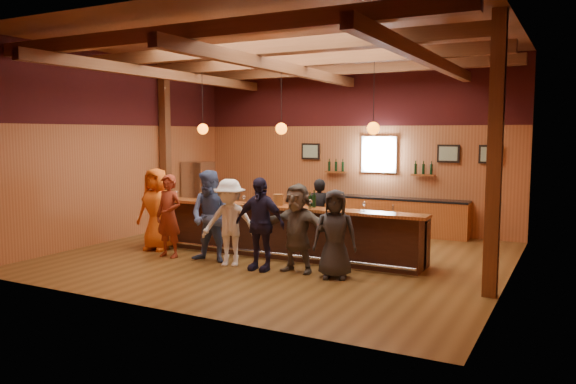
% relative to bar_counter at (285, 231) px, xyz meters
% --- Properties ---
extents(room, '(9.04, 9.00, 4.52)m').
position_rel_bar_counter_xyz_m(room, '(-0.02, -0.09, 2.69)').
color(room, brown).
rests_on(room, ground).
extents(bar_counter, '(6.30, 1.07, 1.11)m').
position_rel_bar_counter_xyz_m(bar_counter, '(0.00, 0.00, 0.00)').
color(bar_counter, black).
rests_on(bar_counter, ground).
extents(back_bar_cabinet, '(4.00, 0.52, 0.95)m').
position_rel_bar_counter_xyz_m(back_bar_cabinet, '(1.18, 3.57, -0.05)').
color(back_bar_cabinet, brown).
rests_on(back_bar_cabinet, ground).
extents(window, '(0.95, 0.09, 0.95)m').
position_rel_bar_counter_xyz_m(window, '(0.78, 3.80, 1.53)').
color(window, silver).
rests_on(window, room).
extents(framed_pictures, '(5.35, 0.05, 0.45)m').
position_rel_bar_counter_xyz_m(framed_pictures, '(1.65, 3.79, 1.58)').
color(framed_pictures, black).
rests_on(framed_pictures, room).
extents(wine_shelves, '(3.00, 0.18, 0.30)m').
position_rel_bar_counter_xyz_m(wine_shelves, '(0.78, 3.73, 1.10)').
color(wine_shelves, brown).
rests_on(wine_shelves, room).
extents(pendant_lights, '(4.24, 0.24, 1.37)m').
position_rel_bar_counter_xyz_m(pendant_lights, '(-0.02, -0.15, 2.19)').
color(pendant_lights, black).
rests_on(pendant_lights, room).
extents(stainless_fridge, '(0.70, 0.70, 1.80)m').
position_rel_bar_counter_xyz_m(stainless_fridge, '(-4.12, 2.45, 0.38)').
color(stainless_fridge, silver).
rests_on(stainless_fridge, ground).
extents(customer_orange, '(0.95, 0.67, 1.84)m').
position_rel_bar_counter_xyz_m(customer_orange, '(-2.82, -0.84, 0.40)').
color(customer_orange, orange).
rests_on(customer_orange, ground).
extents(customer_redvest, '(0.66, 0.45, 1.75)m').
position_rel_bar_counter_xyz_m(customer_redvest, '(-2.10, -1.28, 0.35)').
color(customer_redvest, maroon).
rests_on(customer_redvest, ground).
extents(customer_denim, '(0.96, 0.78, 1.87)m').
position_rel_bar_counter_xyz_m(customer_denim, '(-1.04, -1.24, 0.41)').
color(customer_denim, '#475B8F').
rests_on(customer_denim, ground).
extents(customer_white, '(1.25, 0.95, 1.72)m').
position_rel_bar_counter_xyz_m(customer_white, '(-0.52, -1.35, 0.34)').
color(customer_white, white).
rests_on(customer_white, ground).
extents(customer_navy, '(1.05, 0.44, 1.78)m').
position_rel_bar_counter_xyz_m(customer_navy, '(0.17, -1.36, 0.37)').
color(customer_navy, '#1E1A35').
rests_on(customer_navy, ground).
extents(customer_brown, '(1.57, 0.55, 1.68)m').
position_rel_bar_counter_xyz_m(customer_brown, '(0.88, -1.18, 0.32)').
color(customer_brown, '#5A5248').
rests_on(customer_brown, ground).
extents(customer_dark, '(0.91, 0.74, 1.61)m').
position_rel_bar_counter_xyz_m(customer_dark, '(1.68, -1.26, 0.28)').
color(customer_dark, '#262729').
rests_on(customer_dark, ground).
extents(bartender, '(0.64, 0.48, 1.59)m').
position_rel_bar_counter_xyz_m(bartender, '(0.32, 1.03, 0.27)').
color(bartender, black).
rests_on(bartender, ground).
extents(ice_bucket, '(0.21, 0.21, 0.23)m').
position_rel_bar_counter_xyz_m(ice_bucket, '(-0.02, -0.27, 0.71)').
color(ice_bucket, brown).
rests_on(ice_bucket, bar_counter).
extents(bottle_a, '(0.08, 0.08, 0.35)m').
position_rel_bar_counter_xyz_m(bottle_a, '(0.78, -0.23, 0.73)').
color(bottle_a, black).
rests_on(bottle_a, bar_counter).
extents(bottle_b, '(0.07, 0.07, 0.31)m').
position_rel_bar_counter_xyz_m(bottle_b, '(0.69, -0.24, 0.71)').
color(bottle_b, black).
rests_on(bottle_b, bar_counter).
extents(glass_a, '(0.09, 0.09, 0.19)m').
position_rel_bar_counter_xyz_m(glass_a, '(-2.65, -0.34, 0.73)').
color(glass_a, silver).
rests_on(glass_a, bar_counter).
extents(glass_b, '(0.09, 0.09, 0.20)m').
position_rel_bar_counter_xyz_m(glass_b, '(-1.93, -0.37, 0.73)').
color(glass_b, silver).
rests_on(glass_b, bar_counter).
extents(glass_c, '(0.08, 0.08, 0.17)m').
position_rel_bar_counter_xyz_m(glass_c, '(-1.76, -0.25, 0.71)').
color(glass_c, silver).
rests_on(glass_c, bar_counter).
extents(glass_d, '(0.08, 0.08, 0.19)m').
position_rel_bar_counter_xyz_m(glass_d, '(-0.78, -0.41, 0.72)').
color(glass_d, silver).
rests_on(glass_d, bar_counter).
extents(glass_e, '(0.07, 0.07, 0.16)m').
position_rel_bar_counter_xyz_m(glass_e, '(-0.55, -0.27, 0.70)').
color(glass_e, silver).
rests_on(glass_e, bar_counter).
extents(glass_f, '(0.09, 0.09, 0.19)m').
position_rel_bar_counter_xyz_m(glass_f, '(0.78, -0.42, 0.72)').
color(glass_f, silver).
rests_on(glass_f, bar_counter).
extents(glass_g, '(0.08, 0.08, 0.18)m').
position_rel_bar_counter_xyz_m(glass_g, '(1.28, -0.26, 0.72)').
color(glass_g, silver).
rests_on(glass_g, bar_counter).
extents(glass_h, '(0.08, 0.08, 0.18)m').
position_rel_bar_counter_xyz_m(glass_h, '(1.87, -0.28, 0.72)').
color(glass_h, silver).
rests_on(glass_h, bar_counter).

